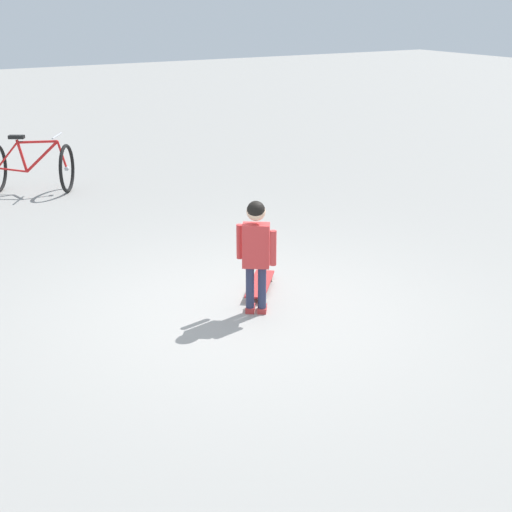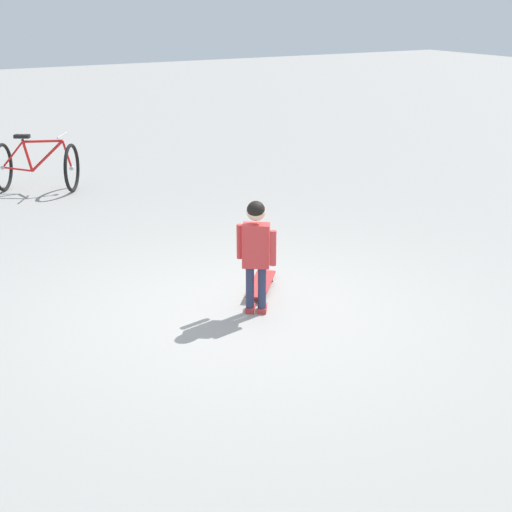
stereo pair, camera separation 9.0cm
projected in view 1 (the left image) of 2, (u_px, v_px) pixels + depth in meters
ground_plane at (237, 312)px, 6.83m from camera, size 50.00×50.00×0.00m
child_person at (256, 245)px, 6.61m from camera, size 0.28×0.37×1.06m
skateboard at (260, 284)px, 7.33m from camera, size 0.61×0.69×0.07m
bicycle_mid at (32, 167)px, 10.85m from camera, size 1.28×1.17×0.85m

